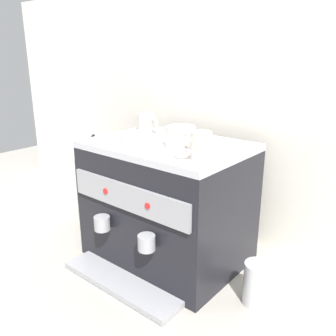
# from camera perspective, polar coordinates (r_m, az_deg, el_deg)

# --- Properties ---
(ground_plane) EXTENTS (4.00, 4.00, 0.00)m
(ground_plane) POSITION_cam_1_polar(r_m,az_deg,el_deg) (1.46, 0.00, -13.67)
(ground_plane) COLOR #9E998E
(tiled_backsplash_wall) EXTENTS (2.80, 0.03, 1.05)m
(tiled_backsplash_wall) POSITION_cam_1_polar(r_m,az_deg,el_deg) (1.51, 7.63, 8.77)
(tiled_backsplash_wall) COLOR silver
(tiled_backsplash_wall) RESTS_ON ground_plane
(espresso_machine) EXTENTS (0.56, 0.52, 0.46)m
(espresso_machine) POSITION_cam_1_polar(r_m,az_deg,el_deg) (1.35, -0.12, -5.51)
(espresso_machine) COLOR black
(espresso_machine) RESTS_ON ground_plane
(ceramic_cup_0) EXTENTS (0.11, 0.07, 0.07)m
(ceramic_cup_0) POSITION_cam_1_polar(r_m,az_deg,el_deg) (1.46, -3.36, 7.25)
(ceramic_cup_0) COLOR beige
(ceramic_cup_0) RESTS_ON espresso_machine
(ceramic_cup_1) EXTENTS (0.08, 0.10, 0.08)m
(ceramic_cup_1) POSITION_cam_1_polar(r_m,az_deg,el_deg) (1.07, 5.01, 3.60)
(ceramic_cup_1) COLOR beige
(ceramic_cup_1) RESTS_ON espresso_machine
(ceramic_cup_2) EXTENTS (0.11, 0.07, 0.07)m
(ceramic_cup_2) POSITION_cam_1_polar(r_m,az_deg,el_deg) (1.21, 1.46, 4.94)
(ceramic_cup_2) COLOR beige
(ceramic_cup_2) RESTS_ON espresso_machine
(ceramic_bowl_0) EXTENTS (0.11, 0.11, 0.04)m
(ceramic_bowl_0) POSITION_cam_1_polar(r_m,az_deg,el_deg) (1.39, 2.07, 5.89)
(ceramic_bowl_0) COLOR silver
(ceramic_bowl_0) RESTS_ON espresso_machine
(ceramic_bowl_1) EXTENTS (0.12, 0.12, 0.03)m
(ceramic_bowl_1) POSITION_cam_1_polar(r_m,az_deg,el_deg) (1.27, -4.91, 4.69)
(ceramic_bowl_1) COLOR silver
(ceramic_bowl_1) RESTS_ON espresso_machine
(coffee_grinder) EXTENTS (0.19, 0.19, 0.42)m
(coffee_grinder) POSITION_cam_1_polar(r_m,az_deg,el_deg) (1.71, -11.38, -1.46)
(coffee_grinder) COLOR #939399
(coffee_grinder) RESTS_ON ground_plane
(milk_pitcher) EXTENTS (0.08, 0.08, 0.14)m
(milk_pitcher) POSITION_cam_1_polar(r_m,az_deg,el_deg) (1.22, 13.93, -17.41)
(milk_pitcher) COLOR #B7B7BC
(milk_pitcher) RESTS_ON ground_plane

